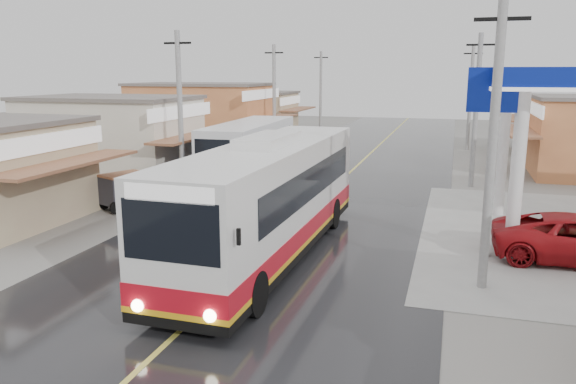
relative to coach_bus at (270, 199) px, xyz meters
name	(u,v)px	position (x,y,z in m)	size (l,w,h in m)	color
ground	(252,264)	(-0.31, -0.94, -1.96)	(120.00, 120.00, 0.00)	slate
road	(342,180)	(-0.31, 14.06, -1.95)	(12.00, 90.00, 0.02)	black
centre_line	(342,179)	(-0.31, 14.06, -1.94)	(0.15, 90.00, 0.01)	#D8CC4C
shopfronts_left	(165,162)	(-13.31, 17.06, -1.96)	(11.00, 44.00, 5.20)	tan
utility_poles_left	(235,171)	(-7.31, 15.06, -1.96)	(1.60, 50.00, 8.00)	gray
utility_poles_right	(471,187)	(6.69, 14.06, -1.96)	(1.60, 36.00, 8.00)	gray
coach_bus	(270,199)	(0.00, 0.00, 0.00)	(3.14, 13.08, 4.07)	silver
second_bus	(250,150)	(-5.30, 12.34, -0.20)	(3.03, 9.94, 3.27)	silver
cyclist	(259,181)	(-3.53, 8.85, -1.25)	(0.88, 2.06, 2.17)	black
tricycle_near	(124,188)	(-8.40, 4.49, -1.04)	(2.05, 2.47, 1.62)	#26262D
tricycle_far	(205,158)	(-8.94, 14.28, -1.08)	(1.81, 2.29, 1.54)	#26262D
tyre_stack	(150,207)	(-6.98, 4.27, -1.73)	(0.90, 0.90, 0.46)	black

